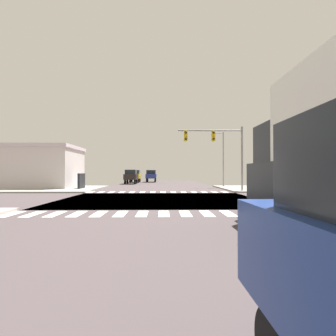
{
  "coord_description": "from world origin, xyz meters",
  "views": [
    {
      "loc": [
        0.18,
        -20.63,
        1.92
      ],
      "look_at": [
        0.7,
        5.47,
        2.31
      ],
      "focal_mm": 30.7,
      "sensor_mm": 36.0,
      "label": 1
    }
  ],
  "objects": [
    {
      "name": "sidewalk_corner_nw",
      "position": [
        -13.0,
        12.0,
        0.07
      ],
      "size": [
        12.0,
        12.0,
        0.14
      ],
      "color": "gray",
      "rests_on": "ground"
    },
    {
      "name": "crosswalk_near",
      "position": [
        -0.25,
        -7.3,
        0.0
      ],
      "size": [
        13.5,
        2.0,
        0.01
      ],
      "color": "silver",
      "rests_on": "ground"
    },
    {
      "name": "suv_leading_4",
      "position": [
        -5.0,
        26.97,
        1.39
      ],
      "size": [
        1.96,
        4.6,
        2.34
      ],
      "rotation": [
        0.0,
        0.0,
        3.14
      ],
      "color": "black",
      "rests_on": "ground"
    },
    {
      "name": "box_truck_outer_1",
      "position": [
        5.0,
        -12.21,
        2.56
      ],
      "size": [
        2.4,
        7.2,
        4.85
      ],
      "color": "black",
      "rests_on": "ground"
    },
    {
      "name": "bank_building",
      "position": [
        -16.44,
        14.44,
        2.56
      ],
      "size": [
        13.99,
        8.09,
        5.1
      ],
      "color": "beige",
      "rests_on": "ground"
    },
    {
      "name": "sidewalk_corner_ne",
      "position": [
        13.0,
        12.0,
        0.07
      ],
      "size": [
        12.0,
        12.0,
        0.14
      ],
      "color": "gray",
      "rests_on": "ground"
    },
    {
      "name": "crosswalk_far",
      "position": [
        -0.25,
        7.3,
        0.0
      ],
      "size": [
        13.5,
        2.0,
        0.01
      ],
      "color": "silver",
      "rests_on": "ground"
    },
    {
      "name": "street_lamp",
      "position": [
        7.74,
        15.96,
        4.29
      ],
      "size": [
        1.78,
        0.32,
        7.06
      ],
      "color": "gray",
      "rests_on": "ground"
    },
    {
      "name": "ground",
      "position": [
        0.0,
        0.0,
        -0.03
      ],
      "size": [
        90.0,
        90.0,
        0.05
      ],
      "color": "#443A3D"
    },
    {
      "name": "pickup_inner_2",
      "position": [
        -2.0,
        35.8,
        1.29
      ],
      "size": [
        2.0,
        5.1,
        2.35
      ],
      "rotation": [
        0.0,
        0.0,
        3.14
      ],
      "color": "black",
      "rests_on": "ground"
    },
    {
      "name": "traffic_signal_mast",
      "position": [
        5.54,
        7.29,
        4.74
      ],
      "size": [
        6.39,
        0.55,
        6.42
      ],
      "color": "gray",
      "rests_on": "ground"
    },
    {
      "name": "suv_queued_3",
      "position": [
        -5.0,
        34.02,
        1.39
      ],
      "size": [
        1.96,
        4.6,
        2.34
      ],
      "rotation": [
        0.0,
        0.0,
        3.14
      ],
      "color": "black",
      "rests_on": "ground"
    }
  ]
}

